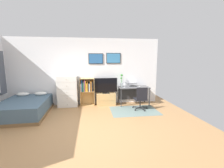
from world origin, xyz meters
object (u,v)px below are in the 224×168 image
at_px(bed, 25,107).
at_px(bookshelf, 87,89).
at_px(computer_mouse, 139,87).
at_px(television, 106,86).
at_px(office_chair, 141,98).
at_px(laptop, 133,85).
at_px(wine_glass, 124,84).
at_px(tv_stand, 106,99).
at_px(bamboo_vase, 121,81).
at_px(desk, 133,90).
at_px(dresser, 68,91).

xyz_separation_m(bed, bookshelf, (2.05, 0.85, 0.42)).
bearing_deg(computer_mouse, bookshelf, 174.90).
height_order(bed, television, television).
bearing_deg(office_chair, television, 146.15).
relative_size(laptop, wine_glass, 2.40).
distance_m(tv_stand, laptop, 1.26).
xyz_separation_m(bookshelf, office_chair, (1.97, -0.89, -0.22)).
bearing_deg(bed, bamboo_vase, 13.00).
bearing_deg(wine_glass, desk, 18.21).
height_order(laptop, wine_glass, wine_glass).
bearing_deg(bookshelf, bed, -157.43).
height_order(desk, office_chair, office_chair).
relative_size(tv_stand, television, 0.84).
bearing_deg(dresser, tv_stand, 0.57).
xyz_separation_m(office_chair, computer_mouse, (0.16, 0.70, 0.30)).
bearing_deg(computer_mouse, television, 174.92).
height_order(bed, desk, desk).
bearing_deg(wine_glass, television, 170.14).
height_order(bookshelf, desk, bookshelf).
bearing_deg(computer_mouse, bed, -171.00).
bearing_deg(laptop, tv_stand, -173.61).
height_order(bed, dresser, dresser).
bearing_deg(laptop, bamboo_vase, 174.39).
xyz_separation_m(dresser, television, (1.51, -0.01, 0.18)).
relative_size(laptop, bamboo_vase, 0.85).
height_order(tv_stand, laptop, laptop).
relative_size(tv_stand, wine_glass, 4.28).
relative_size(television, computer_mouse, 8.86).
relative_size(tv_stand, laptop, 1.79).
height_order(dresser, laptop, dresser).
bearing_deg(bookshelf, laptop, -1.49).
relative_size(bookshelf, bamboo_vase, 2.17).
xyz_separation_m(desk, wine_glass, (-0.40, -0.13, 0.27)).
height_order(office_chair, wine_glass, wine_glass).
height_order(bookshelf, computer_mouse, bookshelf).
distance_m(laptop, bamboo_vase, 0.51).
xyz_separation_m(tv_stand, laptop, (1.13, -0.00, 0.56)).
bearing_deg(bookshelf, wine_glass, -7.48).
bearing_deg(computer_mouse, laptop, 149.65).
xyz_separation_m(bed, tv_stand, (2.81, 0.81, -0.02)).
height_order(dresser, computer_mouse, dresser).
bearing_deg(dresser, computer_mouse, -2.57).
distance_m(desk, wine_glass, 0.50).
xyz_separation_m(office_chair, bamboo_vase, (-0.55, 0.95, 0.52)).
distance_m(bed, bookshelf, 2.26).
height_order(television, computer_mouse, television).
xyz_separation_m(desk, laptop, (-0.01, 0.01, 0.20)).
xyz_separation_m(bookshelf, tv_stand, (0.76, -0.05, -0.43)).
height_order(bookshelf, television, television).
distance_m(dresser, television, 1.52).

